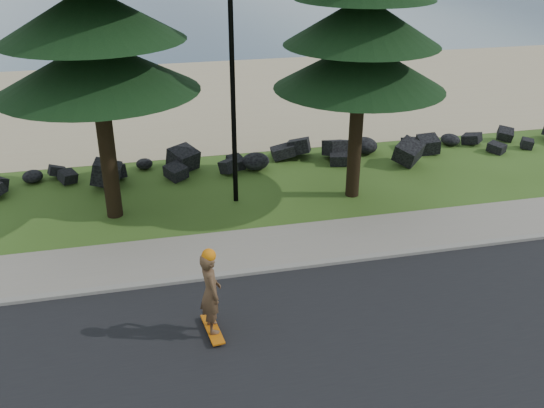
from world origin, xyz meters
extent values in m
plane|color=#35541A|center=(0.00, 0.00, 0.00)|extent=(160.00, 160.00, 0.00)
cube|color=black|center=(0.00, -4.50, 0.01)|extent=(160.00, 7.00, 0.02)
cube|color=gray|center=(0.00, -0.90, 0.05)|extent=(160.00, 0.20, 0.10)
cube|color=gray|center=(0.00, 0.20, 0.04)|extent=(160.00, 2.00, 0.08)
cube|color=tan|center=(0.00, 14.50, 0.01)|extent=(160.00, 15.00, 0.01)
cube|color=#375169|center=(0.00, 51.00, 0.00)|extent=(160.00, 58.00, 0.01)
cylinder|color=black|center=(0.00, 3.20, 4.00)|extent=(0.14, 0.14, 8.00)
cube|color=#CC640C|center=(-1.55, -2.93, 0.10)|extent=(0.38, 1.07, 0.03)
imported|color=brown|center=(-1.55, -2.93, 0.99)|extent=(0.49, 0.68, 1.74)
sphere|color=orange|center=(-1.55, -2.93, 1.83)|extent=(0.28, 0.28, 0.28)
camera|label=1|loc=(-2.61, -12.92, 7.71)|focal=40.00mm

